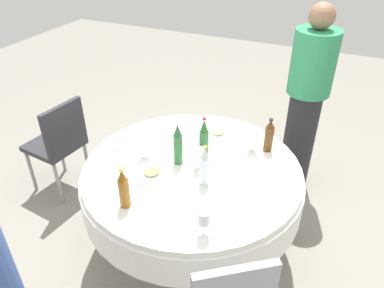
% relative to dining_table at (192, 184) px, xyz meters
% --- Properties ---
extents(ground_plane, '(10.00, 10.00, 0.00)m').
position_rel_dining_table_xyz_m(ground_plane, '(0.00, 0.00, -0.59)').
color(ground_plane, gray).
extents(dining_table, '(1.46, 1.46, 0.74)m').
position_rel_dining_table_xyz_m(dining_table, '(0.00, 0.00, 0.00)').
color(dining_table, white).
rests_on(dining_table, ground_plane).
extents(bottle_clear_far, '(0.06, 0.06, 0.27)m').
position_rel_dining_table_xyz_m(bottle_clear_far, '(-0.12, -0.14, 0.27)').
color(bottle_clear_far, silver).
rests_on(bottle_clear_far, dining_table).
extents(bottle_green_west, '(0.06, 0.06, 0.30)m').
position_rel_dining_table_xyz_m(bottle_green_west, '(0.13, -0.03, 0.29)').
color(bottle_green_west, '#2D6B38').
rests_on(bottle_green_west, dining_table).
extents(bottle_brown_north, '(0.06, 0.06, 0.25)m').
position_rel_dining_table_xyz_m(bottle_brown_north, '(0.39, -0.40, 0.26)').
color(bottle_brown_north, '#593314').
rests_on(bottle_brown_north, dining_table).
extents(bottle_amber_south, '(0.06, 0.06, 0.26)m').
position_rel_dining_table_xyz_m(bottle_amber_south, '(-0.49, 0.19, 0.27)').
color(bottle_amber_south, '#8C5619').
rests_on(bottle_amber_south, dining_table).
extents(bottle_green_front, '(0.06, 0.06, 0.30)m').
position_rel_dining_table_xyz_m(bottle_green_front, '(0.01, 0.10, 0.29)').
color(bottle_green_front, '#2D6B38').
rests_on(bottle_green_front, dining_table).
extents(wine_glass_south, '(0.07, 0.07, 0.16)m').
position_rel_dining_table_xyz_m(wine_glass_south, '(-0.51, -0.29, 0.26)').
color(wine_glass_south, white).
rests_on(wine_glass_south, dining_table).
extents(wine_glass_front, '(0.07, 0.07, 0.16)m').
position_rel_dining_table_xyz_m(wine_glass_front, '(-0.03, 0.33, 0.26)').
color(wine_glass_front, white).
rests_on(wine_glass_front, dining_table).
extents(wine_glass_rear, '(0.07, 0.07, 0.15)m').
position_rel_dining_table_xyz_m(wine_glass_rear, '(0.35, -0.30, 0.25)').
color(wine_glass_rear, white).
rests_on(wine_glass_rear, dining_table).
extents(wine_glass_inner, '(0.07, 0.07, 0.15)m').
position_rel_dining_table_xyz_m(wine_glass_inner, '(-0.00, -0.05, 0.26)').
color(wine_glass_inner, white).
rests_on(wine_glass_inner, dining_table).
extents(plate_outer, '(0.21, 0.21, 0.02)m').
position_rel_dining_table_xyz_m(plate_outer, '(0.24, 0.24, 0.15)').
color(plate_outer, white).
rests_on(plate_outer, dining_table).
extents(plate_mid, '(0.25, 0.25, 0.04)m').
position_rel_dining_table_xyz_m(plate_mid, '(-0.18, 0.20, 0.16)').
color(plate_mid, white).
rests_on(plate_mid, dining_table).
extents(plate_left, '(0.21, 0.21, 0.04)m').
position_rel_dining_table_xyz_m(plate_left, '(0.44, -0.02, 0.16)').
color(plate_left, white).
rests_on(plate_left, dining_table).
extents(plate_east, '(0.23, 0.23, 0.02)m').
position_rel_dining_table_xyz_m(plate_east, '(0.06, 0.54, 0.15)').
color(plate_east, white).
rests_on(plate_east, dining_table).
extents(knife_west, '(0.14, 0.14, 0.00)m').
position_rel_dining_table_xyz_m(knife_west, '(0.11, -0.21, 0.15)').
color(knife_west, silver).
rests_on(knife_west, dining_table).
extents(fork_north, '(0.10, 0.16, 0.00)m').
position_rel_dining_table_xyz_m(fork_north, '(-0.00, -0.46, 0.15)').
color(fork_north, silver).
rests_on(fork_north, dining_table).
extents(spoon_south, '(0.05, 0.18, 0.00)m').
position_rel_dining_table_xyz_m(spoon_south, '(-0.47, 0.02, 0.15)').
color(spoon_south, silver).
rests_on(spoon_south, dining_table).
extents(person_far, '(0.34, 0.34, 1.61)m').
position_rel_dining_table_xyz_m(person_far, '(1.07, -0.53, 0.25)').
color(person_far, '#26262B').
rests_on(person_far, ground_plane).
extents(chair_rear, '(0.44, 0.44, 0.87)m').
position_rel_dining_table_xyz_m(chair_rear, '(0.15, 1.29, -0.07)').
color(chair_rear, '#2D2D33').
rests_on(chair_rear, ground_plane).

